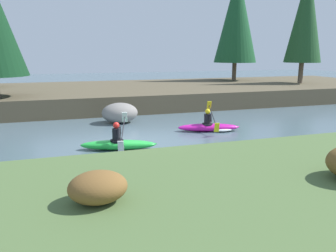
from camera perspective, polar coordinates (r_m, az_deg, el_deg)
ground_plane at (r=12.89m, az=-5.46°, el=-2.75°), size 90.00×90.00×0.00m
riverbank_near at (r=6.66m, az=7.11°, el=-14.96°), size 44.00×7.13×0.68m
riverbank_far at (r=23.19m, az=-10.98°, el=5.32°), size 44.00×10.72×1.07m
conifer_tree_mid_right at (r=29.14m, az=11.85°, el=18.13°), size 3.55×3.55×8.97m
conifer_tree_right at (r=27.80m, az=22.87°, el=17.39°), size 2.72×2.72×8.61m
shrub_clump_nearest at (r=6.31m, az=-12.11°, el=-10.37°), size 1.10×0.92×0.60m
kayaker_lead at (r=14.63m, az=7.50°, el=-0.13°), size 2.78×2.05×1.20m
kayaker_middle at (r=11.91m, az=-8.55°, el=-3.02°), size 2.78×2.05×1.20m
boulder_midstream at (r=16.35m, az=-8.39°, el=2.27°), size 1.77×1.39×1.00m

